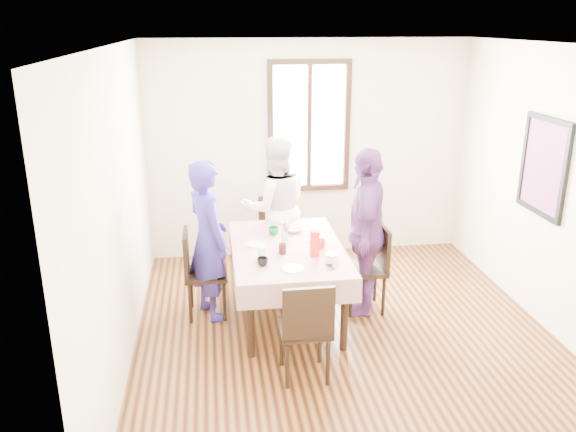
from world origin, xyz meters
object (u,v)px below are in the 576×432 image
(chair_right, at_px, (364,269))
(chair_far, at_px, (275,238))
(dining_table, at_px, (287,282))
(chair_near, at_px, (304,328))
(person_right, at_px, (364,232))
(person_left, at_px, (207,240))
(person_far, at_px, (275,208))
(chair_left, at_px, (206,274))

(chair_right, bearing_deg, chair_far, 39.86)
(dining_table, xyz_separation_m, chair_near, (0.00, -1.07, 0.08))
(chair_right, bearing_deg, person_right, 91.39)
(chair_far, relative_size, chair_near, 1.00)
(person_right, bearing_deg, person_left, -75.95)
(chair_near, xyz_separation_m, person_far, (0.00, 2.12, 0.38))
(chair_right, height_order, person_right, person_right)
(person_right, bearing_deg, chair_right, 107.57)
(chair_near, xyz_separation_m, person_right, (0.79, 1.12, 0.41))
(chair_far, distance_m, person_right, 1.35)
(chair_left, distance_m, person_far, 1.27)
(chair_right, height_order, chair_far, same)
(person_left, bearing_deg, dining_table, -124.86)
(person_far, height_order, person_right, person_right)
(chair_far, height_order, person_far, person_far)
(person_far, bearing_deg, person_right, 121.78)
(chair_right, relative_size, person_right, 0.53)
(chair_far, bearing_deg, dining_table, 99.58)
(chair_right, bearing_deg, person_left, 87.92)
(dining_table, relative_size, chair_right, 1.71)
(chair_left, bearing_deg, chair_far, 138.81)
(chair_right, relative_size, chair_near, 1.00)
(dining_table, distance_m, chair_far, 1.07)
(person_right, bearing_deg, person_far, -124.18)
(dining_table, bearing_deg, chair_right, 3.43)
(dining_table, distance_m, chair_right, 0.82)
(dining_table, height_order, chair_left, chair_left)
(chair_left, height_order, chair_near, same)
(chair_far, height_order, person_right, person_right)
(dining_table, distance_m, person_far, 1.15)
(person_left, bearing_deg, chair_left, 65.61)
(person_left, bearing_deg, chair_far, -64.91)
(chair_left, relative_size, chair_right, 1.00)
(chair_right, height_order, chair_near, same)
(chair_far, distance_m, chair_near, 2.14)
(dining_table, height_order, person_far, person_far)
(chair_near, relative_size, person_left, 0.56)
(dining_table, xyz_separation_m, person_far, (0.00, 1.05, 0.46))
(dining_table, bearing_deg, chair_near, -90.00)
(chair_left, height_order, chair_far, same)
(chair_left, distance_m, person_right, 1.65)
(chair_near, relative_size, person_far, 0.55)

